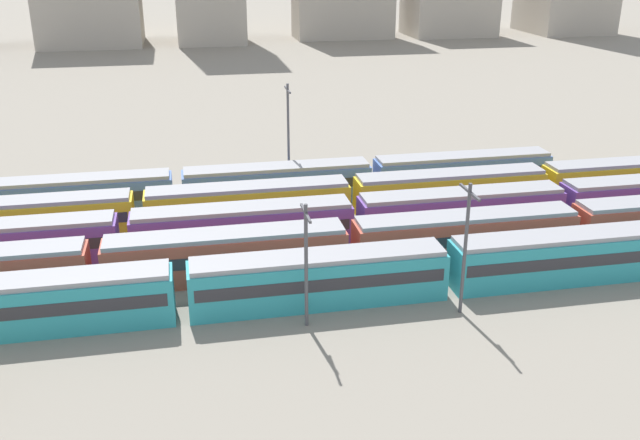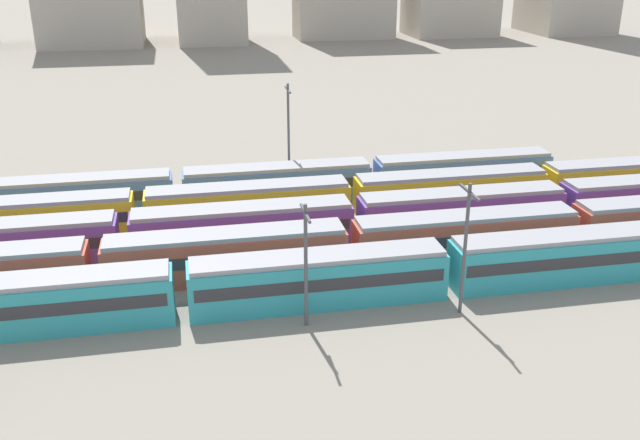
% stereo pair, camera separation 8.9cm
% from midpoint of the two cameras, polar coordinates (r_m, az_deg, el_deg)
% --- Properties ---
extents(ground_plane, '(600.00, 600.00, 0.00)m').
position_cam_midpoint_polar(ground_plane, '(58.95, -13.70, -2.84)').
color(ground_plane, gray).
extents(train_track_1, '(74.70, 3.06, 3.75)m').
position_cam_midpoint_polar(train_track_1, '(54.65, 2.36, -2.02)').
color(train_track_1, '#BC4C38').
rests_on(train_track_1, ground_plane).
extents(train_track_2, '(93.60, 3.06, 3.75)m').
position_cam_midpoint_polar(train_track_2, '(62.54, 11.23, 0.71)').
color(train_track_2, '#6B429E').
rests_on(train_track_2, ground_plane).
extents(train_track_3, '(112.50, 3.06, 3.75)m').
position_cam_midpoint_polar(train_track_3, '(71.34, 17.47, 2.75)').
color(train_track_3, yellow).
rests_on(train_track_3, ground_plane).
extents(train_track_4, '(55.80, 3.06, 3.75)m').
position_cam_midpoint_polar(train_track_4, '(68.37, -3.50, 2.94)').
color(train_track_4, '#4C70BC').
rests_on(train_track_4, ground_plane).
extents(catenary_pole_0, '(0.24, 3.20, 9.34)m').
position_cam_midpoint_polar(catenary_pole_0, '(47.73, 11.59, -1.80)').
color(catenary_pole_0, '#4C4C51').
rests_on(catenary_pole_0, ground_plane).
extents(catenary_pole_1, '(0.24, 3.20, 10.93)m').
position_cam_midpoint_polar(catenary_pole_1, '(70.27, -2.60, 6.99)').
color(catenary_pole_1, '#4C4C51').
rests_on(catenary_pole_1, ground_plane).
extents(catenary_pole_2, '(0.24, 3.20, 8.58)m').
position_cam_midpoint_polar(catenary_pole_2, '(45.33, -1.18, -3.18)').
color(catenary_pole_2, '#4C4C51').
rests_on(catenary_pole_2, ground_plane).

